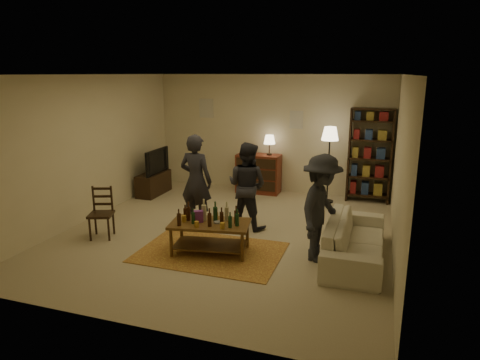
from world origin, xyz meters
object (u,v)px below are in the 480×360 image
at_px(dining_chair, 102,211).
at_px(person_right, 247,186).
at_px(coffee_table, 210,226).
at_px(sofa, 355,240).
at_px(bookshelf, 370,155).
at_px(dresser, 259,172).
at_px(person_by_sofa, 321,208).
at_px(tv_stand, 154,178).
at_px(person_left, 196,181).
at_px(floor_lamp, 330,139).

height_order(dining_chair, person_right, person_right).
relative_size(coffee_table, sofa, 0.62).
bearing_deg(sofa, bookshelf, -0.82).
xyz_separation_m(dresser, person_right, (0.44, -2.32, 0.30)).
relative_size(bookshelf, person_by_sofa, 1.26).
bearing_deg(tv_stand, dresser, 22.07).
height_order(person_left, person_by_sofa, person_left).
height_order(dining_chair, person_by_sofa, person_by_sofa).
height_order(tv_stand, person_right, person_right).
distance_m(dresser, person_by_sofa, 3.83).
bearing_deg(dining_chair, coffee_table, -21.47).
bearing_deg(floor_lamp, coffee_table, -112.59).
bearing_deg(dresser, person_left, -100.27).
distance_m(dresser, bookshelf, 2.50).
bearing_deg(person_right, person_left, 25.77).
bearing_deg(coffee_table, dresser, 93.94).
height_order(tv_stand, dresser, dresser).
bearing_deg(dresser, person_by_sofa, -60.24).
distance_m(bookshelf, floor_lamp, 0.95).
bearing_deg(person_right, person_by_sofa, 159.09).
height_order(coffee_table, bookshelf, bookshelf).
xyz_separation_m(bookshelf, person_left, (-2.89, -2.59, -0.19)).
height_order(sofa, person_right, person_right).
distance_m(tv_stand, floor_lamp, 4.05).
xyz_separation_m(sofa, person_left, (-2.85, 0.59, 0.54)).
xyz_separation_m(coffee_table, dining_chair, (-2.00, 0.06, 0.03)).
relative_size(coffee_table, person_right, 0.83).
xyz_separation_m(dresser, floor_lamp, (1.62, -0.28, 0.91)).
height_order(coffee_table, person_right, person_right).
bearing_deg(dining_chair, sofa, -14.05).
bearing_deg(dining_chair, person_left, 18.12).
bearing_deg(coffee_table, dining_chair, 178.35).
distance_m(coffee_table, dresser, 3.60).
xyz_separation_m(coffee_table, dresser, (-0.25, 3.59, 0.04)).
bearing_deg(dining_chair, bookshelf, 20.82).
relative_size(coffee_table, person_left, 0.77).
distance_m(person_left, person_right, 0.92).
xyz_separation_m(dining_chair, person_right, (2.20, 1.21, 0.32)).
bearing_deg(person_by_sofa, tv_stand, 72.17).
distance_m(tv_stand, bookshelf, 4.84).
bearing_deg(tv_stand, coffee_table, -46.96).
height_order(dining_chair, bookshelf, bookshelf).
xyz_separation_m(tv_stand, person_right, (2.70, -1.41, 0.39)).
xyz_separation_m(coffee_table, person_by_sofa, (1.65, 0.28, 0.37)).
distance_m(bookshelf, person_by_sofa, 3.43).
bearing_deg(person_left, sofa, 173.54).
bearing_deg(person_right, sofa, 171.27).
distance_m(coffee_table, bookshelf, 4.31).
bearing_deg(sofa, floor_lamp, 15.23).
bearing_deg(coffee_table, bookshelf, 59.07).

